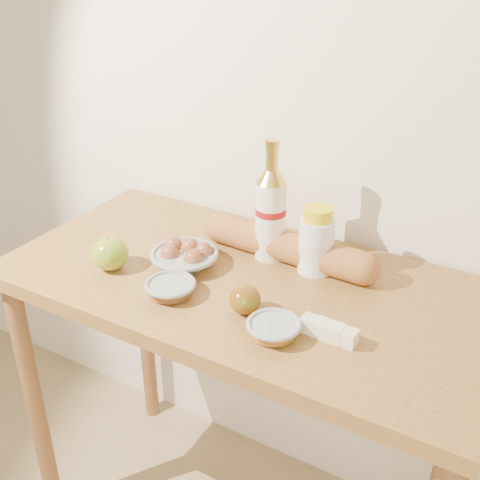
# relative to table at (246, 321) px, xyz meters

# --- Properties ---
(back_wall) EXTENTS (3.50, 0.02, 2.60)m
(back_wall) POSITION_rel_table_xyz_m (0.00, 0.33, 0.52)
(back_wall) COLOR #EFE6D0
(back_wall) RESTS_ON ground
(table) EXTENTS (1.20, 0.60, 0.90)m
(table) POSITION_rel_table_xyz_m (0.00, 0.00, 0.00)
(table) COLOR #A37434
(table) RESTS_ON ground
(bourbon_bottle) EXTENTS (0.09, 0.09, 0.31)m
(bourbon_bottle) POSITION_rel_table_xyz_m (-0.00, 0.13, 0.25)
(bourbon_bottle) COLOR silver
(bourbon_bottle) RESTS_ON table
(cream_bottle) EXTENTS (0.11, 0.11, 0.17)m
(cream_bottle) POSITION_rel_table_xyz_m (0.13, 0.12, 0.20)
(cream_bottle) COLOR white
(cream_bottle) RESTS_ON table
(egg_bowl) EXTENTS (0.20, 0.20, 0.06)m
(egg_bowl) POSITION_rel_table_xyz_m (-0.17, -0.02, 0.15)
(egg_bowl) COLOR gray
(egg_bowl) RESTS_ON table
(baguette) EXTENTS (0.49, 0.10, 0.08)m
(baguette) POSITION_rel_table_xyz_m (0.05, 0.13, 0.16)
(baguette) COLOR #B97538
(baguette) RESTS_ON table
(apple_yellowgreen) EXTENTS (0.12, 0.12, 0.08)m
(apple_yellowgreen) POSITION_rel_table_xyz_m (-0.32, -0.12, 0.17)
(apple_yellowgreen) COLOR #A39920
(apple_yellowgreen) RESTS_ON table
(apple_redgreen_right) EXTENTS (0.09, 0.09, 0.06)m
(apple_redgreen_right) POSITION_rel_table_xyz_m (0.07, -0.12, 0.16)
(apple_redgreen_right) COLOR #980D08
(apple_redgreen_right) RESTS_ON table
(sugar_bowl) EXTENTS (0.12, 0.12, 0.03)m
(sugar_bowl) POSITION_rel_table_xyz_m (-0.12, -0.15, 0.14)
(sugar_bowl) COLOR gray
(sugar_bowl) RESTS_ON table
(syrup_bowl) EXTENTS (0.14, 0.14, 0.03)m
(syrup_bowl) POSITION_rel_table_xyz_m (0.16, -0.17, 0.14)
(syrup_bowl) COLOR #93A09B
(syrup_bowl) RESTS_ON table
(butter_stick) EXTENTS (0.12, 0.04, 0.04)m
(butter_stick) POSITION_rel_table_xyz_m (0.26, -0.12, 0.14)
(butter_stick) COLOR beige
(butter_stick) RESTS_ON table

